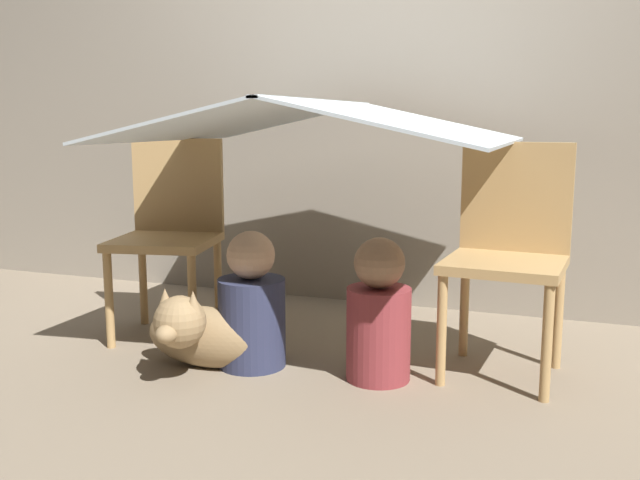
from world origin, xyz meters
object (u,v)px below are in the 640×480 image
(chair_left, at_px, (170,227))
(dog, at_px, (199,332))
(chair_right, at_px, (509,247))
(person_front, at_px, (252,308))
(person_second, at_px, (379,316))

(chair_left, xyz_separation_m, dog, (0.37, -0.41, -0.33))
(dog, bearing_deg, chair_right, 20.57)
(chair_left, height_order, dog, chair_left)
(person_front, distance_m, person_second, 0.50)
(chair_left, distance_m, dog, 0.64)
(chair_left, bearing_deg, person_front, -39.61)
(chair_left, distance_m, chair_right, 1.47)
(chair_right, bearing_deg, person_front, -158.80)
(dog, bearing_deg, person_front, 37.27)
(chair_right, distance_m, person_front, 1.01)
(chair_right, xyz_separation_m, person_second, (-0.43, -0.26, -0.24))
(person_second, relative_size, dog, 1.07)
(chair_right, height_order, person_second, chair_right)
(chair_left, height_order, chair_right, same)
(chair_right, bearing_deg, dog, -155.31)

